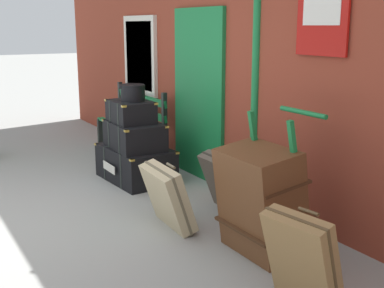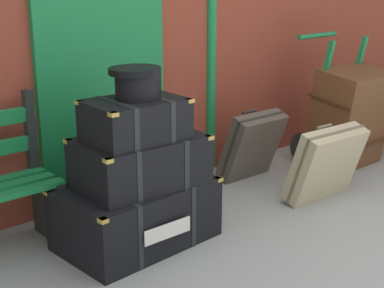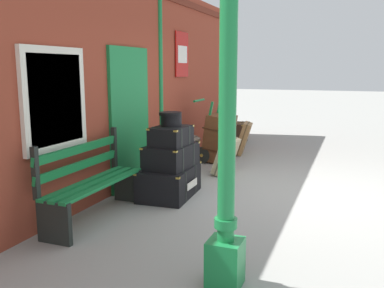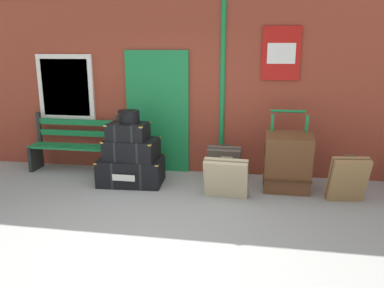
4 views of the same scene
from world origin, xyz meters
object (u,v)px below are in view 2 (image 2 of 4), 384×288
steamer_trunk_top (135,120)px  steamer_trunk_middle (140,161)px  steamer_trunk_base (136,213)px  large_brown_trunk (349,117)px  suitcase_beige (252,146)px  porters_trolley (332,133)px  round_hatbox (137,81)px  suitcase_tan (325,164)px

steamer_trunk_top → steamer_trunk_middle: bearing=26.7°
steamer_trunk_base → steamer_trunk_top: 0.66m
large_brown_trunk → suitcase_beige: 1.03m
steamer_trunk_top → porters_trolley: bearing=5.8°
large_brown_trunk → suitcase_beige: size_ratio=1.50×
steamer_trunk_top → round_hatbox: 0.25m
steamer_trunk_middle → large_brown_trunk: size_ratio=0.89×
steamer_trunk_middle → suitcase_tan: size_ratio=1.28×
porters_trolley → suitcase_beige: porters_trolley is taller
steamer_trunk_top → suitcase_tan: 1.70m
steamer_trunk_base → round_hatbox: size_ratio=3.14×
round_hatbox → suitcase_beige: 1.70m
steamer_trunk_base → suitcase_tan: (1.56, -0.37, 0.10)m
large_brown_trunk → round_hatbox: bearing=-178.6°
suitcase_beige → round_hatbox: bearing=-165.8°
large_brown_trunk → suitcase_tan: size_ratio=1.43×
round_hatbox → porters_trolley: (2.42, 0.23, -0.84)m
steamer_trunk_base → steamer_trunk_top: steamer_trunk_top is taller
large_brown_trunk → suitcase_tan: (-0.89, -0.41, -0.16)m
steamer_trunk_base → steamer_trunk_middle: bearing=-32.1°
steamer_trunk_base → suitcase_beige: (1.47, 0.34, 0.10)m
suitcase_tan → large_brown_trunk: bearing=24.7°
porters_trolley → large_brown_trunk: 0.26m
steamer_trunk_middle → suitcase_beige: size_ratio=1.34×
steamer_trunk_top → suitcase_tan: bearing=-12.0°
round_hatbox → porters_trolley: size_ratio=0.28×
steamer_trunk_base → round_hatbox: 0.90m
porters_trolley → suitcase_beige: 0.98m
round_hatbox → suitcase_tan: (1.54, -0.35, -0.81)m
steamer_trunk_top → suitcase_beige: bearing=14.4°
steamer_trunk_middle → large_brown_trunk: (2.41, 0.05, -0.12)m
steamer_trunk_top → large_brown_trunk: bearing=1.7°
round_hatbox → suitcase_tan: 1.77m
large_brown_trunk → suitcase_beige: bearing=162.4°
round_hatbox → large_brown_trunk: 2.51m
suitcase_tan → suitcase_beige: (-0.09, 0.72, 0.00)m
steamer_trunk_base → round_hatbox: bearing=-52.9°
steamer_trunk_middle → suitcase_tan: 1.59m
steamer_trunk_top → suitcase_tan: size_ratio=0.96×
steamer_trunk_middle → steamer_trunk_base: bearing=147.9°
steamer_trunk_base → steamer_trunk_middle: steamer_trunk_middle is taller
round_hatbox → suitcase_tan: size_ratio=0.51×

